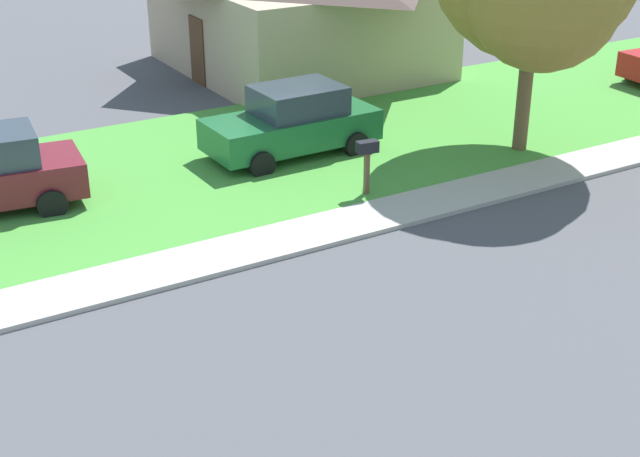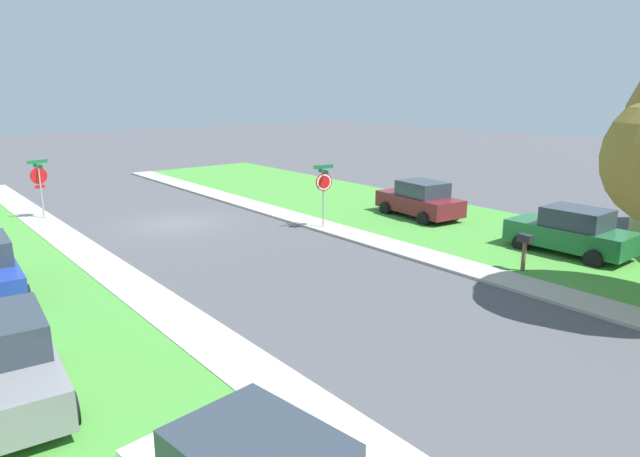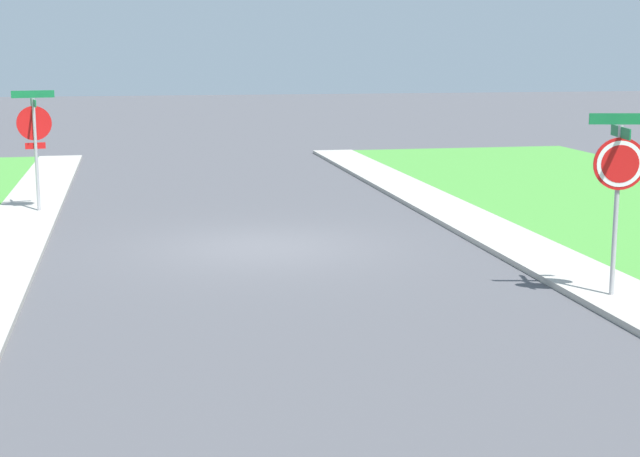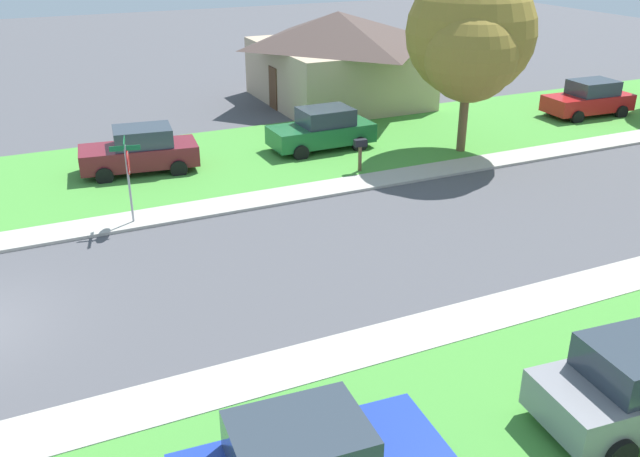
% 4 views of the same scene
% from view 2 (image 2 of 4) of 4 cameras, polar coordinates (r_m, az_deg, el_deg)
% --- Properties ---
extents(ground_plane, '(120.00, 120.00, 0.00)m').
position_cam_2_polar(ground_plane, '(25.93, -14.40, 0.50)').
color(ground_plane, '#4C4C51').
extents(sidewalk_east, '(1.40, 56.00, 0.10)m').
position_cam_2_polar(sidewalk_east, '(13.70, -11.01, -11.40)').
color(sidewalk_east, '#ADA89E').
rests_on(sidewalk_east, ground).
extents(sidewalk_west, '(1.40, 56.00, 0.10)m').
position_cam_2_polar(sidewalk_west, '(19.54, 14.10, -3.74)').
color(sidewalk_west, '#ADA89E').
rests_on(sidewalk_west, ground).
extents(lawn_west, '(8.00, 56.00, 0.08)m').
position_cam_2_polar(lawn_west, '(23.35, 21.11, -1.40)').
color(lawn_west, '#479338').
rests_on(lawn_west, ground).
extents(stop_sign_near_corner, '(0.90, 0.90, 2.77)m').
position_cam_2_polar(stop_sign_near_corner, '(28.50, -26.70, 4.48)').
color(stop_sign_near_corner, '#9E9EA3').
rests_on(stop_sign_near_corner, ground).
extents(stop_sign_far_corner, '(0.90, 0.90, 2.77)m').
position_cam_2_polar(stop_sign_far_corner, '(23.77, 0.38, 4.38)').
color(stop_sign_far_corner, '#9E9EA3').
rests_on(stop_sign_far_corner, ground).
extents(car_green_far_down_street, '(2.09, 4.33, 1.76)m').
position_cam_2_polar(car_green_far_down_street, '(22.10, 24.23, -0.30)').
color(car_green_far_down_street, '#1E6033').
rests_on(car_green_far_down_street, ground).
extents(car_maroon_driveway_right, '(2.42, 4.49, 1.76)m').
position_cam_2_polar(car_maroon_driveway_right, '(26.38, 10.15, 2.89)').
color(car_maroon_driveway_right, maroon).
rests_on(car_maroon_driveway_right, ground).
extents(car_grey_near_corner, '(2.33, 4.45, 1.76)m').
position_cam_2_polar(car_grey_near_corner, '(12.34, -29.73, -11.84)').
color(car_grey_near_corner, gray).
rests_on(car_grey_near_corner, ground).
extents(mailbox, '(0.30, 0.51, 1.31)m').
position_cam_2_polar(mailbox, '(19.31, 20.16, -1.43)').
color(mailbox, brown).
rests_on(mailbox, ground).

